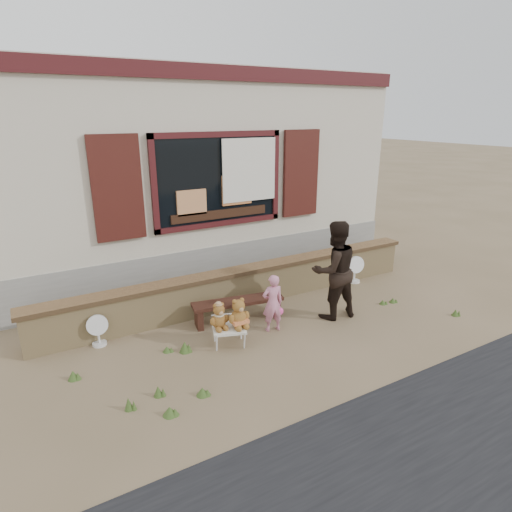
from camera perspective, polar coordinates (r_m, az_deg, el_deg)
ground at (r=6.85m, az=2.52°, el=-9.35°), size 80.00×80.00×0.00m
shopfront at (r=10.21m, az=-11.11°, el=11.43°), size 8.04×5.13×4.00m
brick_wall at (r=7.49m, az=-1.52°, el=-3.93°), size 7.10×0.36×0.67m
bench at (r=6.89m, az=-2.41°, el=-6.63°), size 1.50×0.56×0.38m
folding_chair at (r=6.25m, az=-3.63°, el=-9.64°), size 0.57×0.54×0.29m
teddy_bear_left at (r=6.13m, az=-4.98°, el=-7.90°), size 0.35×0.33×0.39m
teddy_bear_right at (r=6.15m, az=-2.37°, el=-7.50°), size 0.40×0.37×0.44m
child at (r=6.55m, az=2.23°, el=-6.29°), size 0.37×0.27×0.91m
adult at (r=6.97m, az=10.38°, el=-1.87°), size 0.85×0.70×1.62m
fan_left at (r=6.64m, az=-20.34°, el=-9.22°), size 0.31×0.21×0.49m
fan_right at (r=8.67m, az=13.03°, el=-1.71°), size 0.35×0.23×0.55m
grass_tufts at (r=5.92m, az=-4.74°, el=-13.61°), size 5.90×1.45×0.16m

